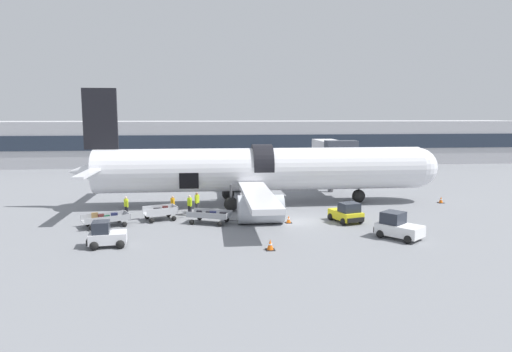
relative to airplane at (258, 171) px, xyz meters
name	(u,v)px	position (x,y,z in m)	size (l,w,h in m)	color
ground_plane	(297,221)	(2.43, -6.96, -3.23)	(500.00, 500.00, 0.00)	slate
terminal_strip	(248,142)	(2.43, 36.66, 0.42)	(96.38, 11.41, 7.29)	#B2B2B7
jet_bridge_stub	(333,153)	(8.79, 5.38, 1.12)	(3.14, 8.59, 5.84)	#4C4C51
airplane	(258,171)	(0.00, 0.00, 0.00)	(34.72, 27.83, 10.78)	silver
baggage_tug_lead	(347,213)	(6.22, -7.81, -2.54)	(2.60, 3.13, 1.61)	yellow
baggage_tug_mid	(398,227)	(8.29, -12.75, -2.46)	(3.20, 3.39, 1.79)	white
baggage_tug_rear	(106,236)	(-11.28, -12.65, -2.53)	(2.59, 2.11, 1.67)	silver
baggage_cart_loading	(161,213)	(-8.45, -5.42, -2.68)	(3.54, 2.50, 1.10)	#B7BABF
baggage_cart_queued	(211,217)	(-4.47, -7.09, -2.69)	(4.21, 2.73, 1.01)	#999BA0
baggage_cart_empty	(107,219)	(-12.39, -7.16, -2.70)	(4.29, 2.96, 1.09)	#999BA0
ground_crew_loader_a	(173,204)	(-7.69, -3.28, -2.40)	(0.45, 0.55, 1.58)	#2D2D33
ground_crew_loader_b	(126,206)	(-11.53, -3.53, -2.37)	(0.52, 0.52, 1.64)	black
ground_crew_driver	(197,202)	(-5.63, -2.87, -2.30)	(0.47, 0.62, 1.77)	#2D2D33
ground_crew_supervisor	(190,205)	(-6.22, -3.99, -2.32)	(0.51, 0.59, 1.73)	black
safety_cone_nose	(441,200)	(17.66, -1.18, -2.95)	(0.56, 0.56, 0.61)	black
safety_cone_engine_left	(270,245)	(-0.84, -14.56, -2.92)	(0.60, 0.60, 0.67)	black
safety_cone_wingtip	(289,219)	(1.60, -7.59, -2.96)	(0.51, 0.51, 0.59)	black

